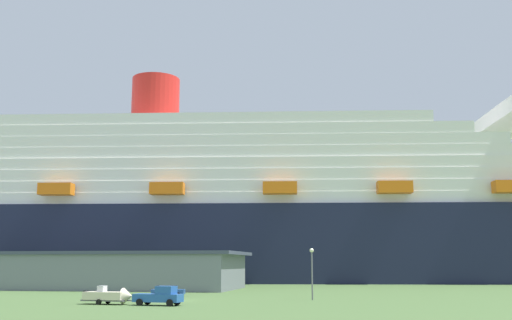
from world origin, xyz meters
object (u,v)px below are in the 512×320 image
small_boat_on_trailer (111,296)px  parked_car_blue_suv (168,291)px  pickup_truck (160,296)px  cruise_ship (278,215)px  street_lamp (312,265)px

small_boat_on_trailer → parked_car_blue_suv: size_ratio=1.45×
pickup_truck → small_boat_on_trailer: (-6.23, 1.24, -0.08)m
cruise_ship → pickup_truck: 89.87m
small_boat_on_trailer → street_lamp: bearing=23.6°
small_boat_on_trailer → street_lamp: 26.11m
cruise_ship → street_lamp: 77.90m
street_lamp → parked_car_blue_suv: (-21.01, 6.59, -3.67)m
small_boat_on_trailer → street_lamp: street_lamp is taller
small_boat_on_trailer → cruise_ship: bearing=80.2°
street_lamp → parked_car_blue_suv: 22.32m
cruise_ship → parked_car_blue_suv: bearing=-100.0°
small_boat_on_trailer → street_lamp: size_ratio=1.04×
cruise_ship → parked_car_blue_suv: cruise_ship is taller
small_boat_on_trailer → parked_car_blue_suv: 17.17m
pickup_truck → parked_car_blue_suv: (-3.54, 18.20, -0.21)m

